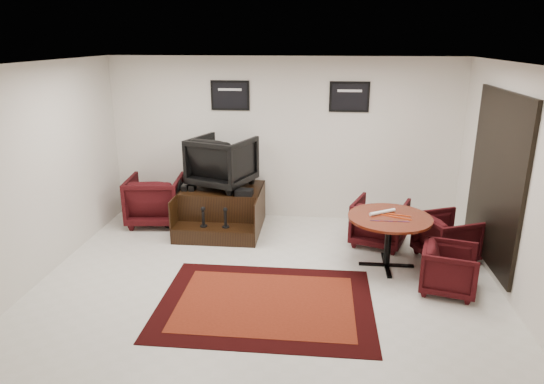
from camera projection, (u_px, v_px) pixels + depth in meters
The scene contains 16 objects.
ground at pixel (267, 282), 6.42m from camera, with size 6.00×6.00×0.00m, color silver.
room_shell at pixel (301, 148), 5.95m from camera, with size 6.02×5.02×2.81m.
area_rug at pixel (266, 303), 5.88m from camera, with size 2.58×1.94×0.01m.
shine_podium at pixel (222, 210), 8.15m from camera, with size 1.33×1.37×0.69m.
shine_chair at pixel (222, 159), 8.03m from camera, with size 0.92×0.86×0.94m, color black.
shoes_pair at pixel (189, 187), 8.00m from camera, with size 0.23×0.26×0.09m.
polish_kit at pixel (244, 192), 7.71m from camera, with size 0.27×0.19×0.09m, color black.
umbrella_black at pixel (174, 203), 8.08m from camera, with size 0.33×0.12×0.89m, color black, non-canonical shape.
umbrella_hooked at pixel (176, 203), 8.24m from camera, with size 0.30×0.11×0.81m, color black, non-canonical shape.
armchair_side at pixel (155, 197), 8.33m from camera, with size 0.90×0.84×0.92m, color black.
meeting_table at pixel (389, 223), 6.66m from camera, with size 1.14×1.14×0.75m.
table_chair_back at pixel (380, 220), 7.48m from camera, with size 0.77×0.72×0.79m, color black.
table_chair_window at pixel (448, 235), 6.98m from camera, with size 0.72×0.68×0.74m, color black.
table_chair_corner at pixel (449, 267), 6.08m from camera, with size 0.65×0.61×0.67m, color black.
paper_roll at pixel (382, 212), 6.73m from camera, with size 0.05×0.05×0.42m, color white.
table_clutter at pixel (393, 217), 6.59m from camera, with size 0.57×0.34×0.01m.
Camera 1 is at (0.64, -5.71, 3.09)m, focal length 32.00 mm.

